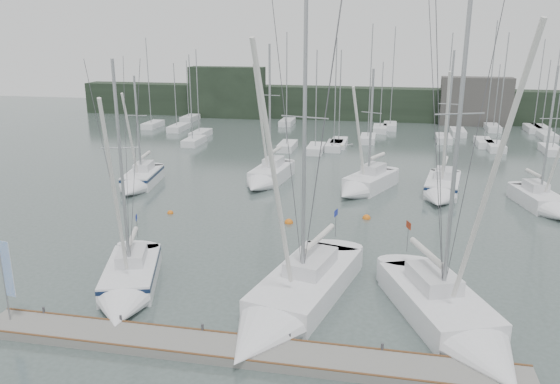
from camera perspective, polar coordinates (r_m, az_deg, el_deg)
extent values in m
plane|color=#42504C|center=(28.76, -1.51, -11.28)|extent=(160.00, 160.00, 0.00)
cube|color=slate|center=(24.47, -4.23, -16.18)|extent=(24.00, 2.00, 0.40)
cube|color=black|center=(87.67, 7.66, 9.16)|extent=(90.00, 4.00, 5.00)
cube|color=black|center=(89.12, -5.54, 10.32)|extent=(12.00, 3.00, 8.00)
cube|color=#44423F|center=(86.25, 19.75, 8.91)|extent=(10.00, 3.00, 7.00)
cube|color=silver|center=(80.02, 11.42, 6.74)|extent=(1.80, 4.50, 0.90)
cylinder|color=#95989C|center=(78.68, 11.71, 11.76)|extent=(0.12, 0.12, 13.23)
cube|color=silver|center=(79.03, 26.13, 5.27)|extent=(1.80, 4.50, 0.90)
cylinder|color=#95989C|center=(77.68, 26.89, 10.43)|extent=(0.12, 0.12, 13.59)
cube|color=silver|center=(69.93, 9.17, 5.49)|extent=(1.80, 4.50, 0.90)
cylinder|color=#95989C|center=(68.46, 9.42, 11.32)|extent=(0.12, 0.12, 13.47)
cube|color=silver|center=(71.06, 20.50, 4.83)|extent=(1.80, 4.50, 0.90)
cylinder|color=#95989C|center=(69.59, 21.17, 10.68)|extent=(0.12, 0.12, 13.80)
cube|color=silver|center=(64.49, 0.77, 4.78)|extent=(1.80, 4.50, 0.90)
cylinder|color=#95989C|center=(62.99, 0.71, 10.67)|extent=(0.12, 0.12, 12.52)
cube|color=silver|center=(78.38, -10.58, 6.59)|extent=(1.80, 4.50, 0.90)
cylinder|color=#95989C|center=(77.28, -10.90, 9.95)|extent=(0.12, 0.12, 8.47)
cube|color=silver|center=(81.88, 0.75, 7.28)|extent=(1.80, 4.50, 0.90)
cylinder|color=#95989C|center=(80.61, 0.71, 11.83)|extent=(0.12, 0.12, 12.23)
cube|color=silver|center=(64.92, 5.70, 4.78)|extent=(1.80, 4.50, 0.90)
cylinder|color=#95989C|center=(63.45, 5.81, 10.36)|extent=(0.12, 0.12, 11.92)
cube|color=silver|center=(69.01, 21.58, 4.40)|extent=(1.80, 4.50, 0.90)
cylinder|color=#95989C|center=(67.57, 22.25, 9.86)|extent=(0.12, 0.12, 12.48)
cube|color=silver|center=(86.83, -9.38, 7.59)|extent=(1.80, 4.50, 0.90)
cylinder|color=#95989C|center=(85.79, -9.64, 10.61)|extent=(0.12, 0.12, 8.41)
cube|color=silver|center=(77.48, 10.40, 6.49)|extent=(1.80, 4.50, 0.90)
cylinder|color=#95989C|center=(76.32, 10.58, 9.97)|extent=(0.12, 0.12, 8.69)
cube|color=silver|center=(68.30, -8.96, 5.24)|extent=(1.80, 4.50, 0.90)
cylinder|color=#95989C|center=(67.01, -9.32, 9.72)|extent=(0.12, 0.12, 9.99)
cube|color=silver|center=(66.74, 6.18, 5.08)|extent=(1.80, 4.50, 0.90)
cylinder|color=#95989C|center=(65.37, 6.29, 9.93)|extent=(0.12, 0.12, 10.56)
cube|color=silver|center=(72.13, 16.71, 5.34)|extent=(1.80, 4.50, 0.90)
cylinder|color=#95989C|center=(70.74, 17.19, 10.56)|extent=(0.12, 0.12, 12.43)
cube|color=silver|center=(77.31, 18.10, 5.92)|extent=(1.80, 4.50, 0.90)
cylinder|color=#95989C|center=(76.02, 18.55, 10.38)|extent=(0.12, 0.12, 11.33)
cube|color=silver|center=(63.15, 3.76, 4.49)|extent=(1.80, 4.50, 0.90)
cylinder|color=#95989C|center=(61.73, 3.80, 9.66)|extent=(0.12, 0.12, 10.67)
cube|color=silver|center=(84.36, 25.56, 5.95)|extent=(1.80, 4.50, 0.90)
cylinder|color=#95989C|center=(83.25, 26.06, 9.21)|extent=(0.12, 0.12, 8.95)
cube|color=silver|center=(84.11, 24.88, 6.01)|extent=(1.80, 4.50, 0.90)
cylinder|color=#95989C|center=(82.88, 25.48, 10.20)|extent=(0.12, 0.12, 11.63)
cube|color=silver|center=(81.76, -13.14, 6.84)|extent=(1.80, 4.50, 0.90)
cylinder|color=#95989C|center=(80.55, -13.58, 11.21)|extent=(0.12, 0.12, 11.73)
cube|color=silver|center=(69.74, 26.45, 3.94)|extent=(1.80, 4.50, 0.90)
cylinder|color=#95989C|center=(68.54, 27.05, 7.67)|extent=(0.12, 0.12, 8.47)
cube|color=silver|center=(82.64, 21.32, 6.24)|extent=(1.80, 4.50, 0.90)
cylinder|color=#95989C|center=(81.55, 21.72, 9.37)|extent=(0.12, 0.12, 8.32)
cube|color=silver|center=(73.09, -8.29, 6.00)|extent=(1.80, 4.50, 0.90)
cylinder|color=#95989C|center=(71.83, -8.62, 10.37)|extent=(0.12, 0.12, 10.43)
cube|color=silver|center=(31.53, -15.22, -8.45)|extent=(4.36, 6.41, 1.38)
cone|color=silver|center=(27.83, -16.44, -12.06)|extent=(3.31, 3.22, 2.66)
cube|color=silver|center=(31.55, -15.24, -6.44)|extent=(2.12, 2.69, 0.64)
cylinder|color=#95989C|center=(29.13, -16.24, 2.33)|extent=(0.17, 0.17, 11.01)
cylinder|color=silver|center=(31.91, -15.17, -4.57)|extent=(1.14, 2.81, 0.26)
cube|color=#0F1C39|center=(31.35, -15.28, -7.69)|extent=(4.38, 6.44, 0.23)
cube|color=#1B2A97|center=(33.55, -14.78, -2.59)|extent=(0.17, 0.48, 0.33)
cube|color=silver|center=(29.20, 2.82, -9.79)|extent=(5.27, 8.99, 1.60)
cone|color=silver|center=(24.41, -2.70, -15.47)|extent=(4.15, 4.30, 3.41)
cube|color=silver|center=(29.16, 3.25, -7.30)|extent=(2.61, 3.72, 0.75)
cylinder|color=#95989C|center=(26.18, 2.56, 4.85)|extent=(0.19, 0.19, 13.70)
cylinder|color=silver|center=(29.79, 4.11, -4.79)|extent=(1.24, 4.08, 0.30)
cube|color=#1B2A97|center=(32.02, 5.88, -2.19)|extent=(0.15, 0.56, 0.38)
cube|color=silver|center=(28.32, 16.04, -11.32)|extent=(5.76, 8.00, 1.64)
cone|color=silver|center=(24.43, 21.59, -16.67)|extent=(4.21, 4.13, 3.29)
cube|color=silver|center=(28.23, 15.75, -8.66)|extent=(2.76, 3.38, 0.77)
cylinder|color=#95989C|center=(25.23, 17.99, 4.53)|extent=(0.20, 0.20, 14.41)
cylinder|color=silver|center=(28.59, 15.11, -6.12)|extent=(1.61, 3.43, 0.31)
cube|color=maroon|center=(30.41, 13.29, -3.40)|extent=(0.24, 0.56, 0.39)
cube|color=silver|center=(51.24, -14.12, 1.31)|extent=(3.26, 5.85, 1.50)
cone|color=silver|center=(47.61, -15.50, 0.07)|extent=(2.81, 2.71, 2.50)
cube|color=silver|center=(51.43, -14.05, 2.64)|extent=(1.67, 2.39, 0.70)
cylinder|color=#95989C|center=(49.83, -14.66, 6.77)|extent=(0.18, 0.18, 8.54)
cylinder|color=silver|center=(51.80, -13.92, 3.77)|extent=(0.66, 2.72, 0.28)
cube|color=#0F1C39|center=(51.11, -14.16, 1.85)|extent=(3.28, 5.87, 0.25)
cube|color=silver|center=(50.99, -0.88, 1.78)|extent=(3.35, 6.07, 1.60)
cone|color=silver|center=(47.23, -2.53, 0.58)|extent=(2.95, 2.79, 2.67)
cube|color=silver|center=(51.19, -0.69, 3.20)|extent=(1.74, 2.48, 0.75)
cylinder|color=#95989C|center=(49.38, -1.07, 8.80)|extent=(0.19, 0.19, 11.07)
cylinder|color=silver|center=(51.56, -0.47, 4.39)|extent=(0.64, 2.85, 0.30)
cube|color=silver|center=(48.80, 9.41, 0.91)|extent=(4.71, 6.15, 1.67)
cone|color=silver|center=(45.40, 7.18, -0.17)|extent=(3.41, 3.26, 2.68)
cube|color=silver|center=(48.98, 9.76, 2.44)|extent=(2.25, 2.63, 0.78)
cylinder|color=#95989C|center=(47.31, 9.49, 7.09)|extent=(0.20, 0.20, 9.08)
cylinder|color=silver|center=(49.23, 10.10, 3.69)|extent=(1.39, 2.60, 0.31)
cube|color=silver|center=(49.23, 16.63, 0.52)|extent=(3.52, 6.32, 1.53)
cone|color=silver|center=(45.12, 16.25, -0.88)|extent=(3.01, 2.94, 2.66)
cube|color=silver|center=(49.45, 16.78, 1.93)|extent=(1.80, 2.59, 0.72)
cylinder|color=#95989C|center=(47.57, 17.20, 7.50)|extent=(0.18, 0.18, 10.71)
cylinder|color=silver|center=(49.91, 16.92, 3.13)|extent=(0.72, 2.94, 0.29)
cube|color=#0F1C39|center=(49.10, 16.68, 1.09)|extent=(3.54, 6.35, 0.26)
cube|color=silver|center=(47.99, 25.27, -0.82)|extent=(3.58, 5.47, 1.48)
cube|color=silver|center=(48.13, 25.16, 0.59)|extent=(1.79, 2.28, 0.69)
cylinder|color=#95989C|center=(46.48, 26.31, 5.70)|extent=(0.18, 0.18, 9.78)
cylinder|color=silver|center=(48.36, 25.02, 1.77)|extent=(0.85, 2.45, 0.28)
sphere|color=#D16312|center=(39.71, 0.93, -3.25)|extent=(0.63, 0.63, 0.63)
sphere|color=#D16312|center=(41.14, 9.02, -2.75)|extent=(0.61, 0.61, 0.61)
sphere|color=#D16312|center=(42.60, -11.38, -2.20)|extent=(0.48, 0.48, 0.48)
cylinder|color=#95989C|center=(28.32, -26.88, -8.18)|extent=(0.08, 0.08, 4.07)
cube|color=blue|center=(27.88, -26.60, -7.22)|extent=(0.54, 0.12, 2.71)
ellipsoid|color=white|center=(25.31, 6.53, 4.92)|extent=(0.22, 0.42, 0.19)
cube|color=gray|center=(25.33, 5.94, 4.99)|extent=(0.42, 0.15, 0.10)
cube|color=gray|center=(25.27, 7.13, 4.92)|extent=(0.42, 0.15, 0.10)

